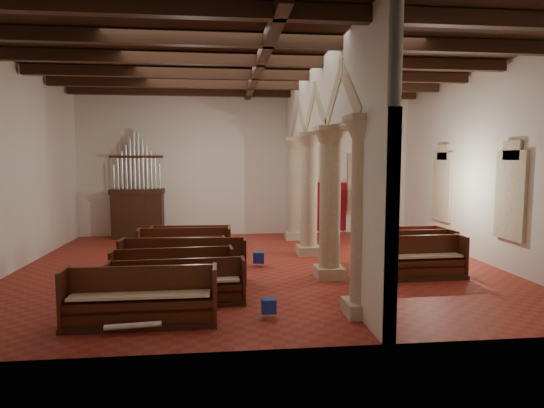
{
  "coord_description": "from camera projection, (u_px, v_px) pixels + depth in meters",
  "views": [
    {
      "loc": [
        -1.04,
        -13.34,
        3.2
      ],
      "look_at": [
        0.46,
        0.5,
        1.83
      ],
      "focal_mm": 30.0,
      "sensor_mm": 36.0,
      "label": 1
    }
  ],
  "objects": [
    {
      "name": "wall_right",
      "position": [
        483.0,
        166.0,
        14.08
      ],
      "size": [
        0.02,
        12.0,
        6.0
      ],
      "primitive_type": "cube",
      "color": "silver",
      "rests_on": "floor"
    },
    {
      "name": "aisle_pew_2",
      "position": [
        411.0,
        251.0,
        14.08
      ],
      "size": [
        2.02,
        0.83,
        1.12
      ],
      "rotation": [
        0.0,
        0.0,
        0.05
      ],
      "color": "#361B11",
      "rests_on": "floor"
    },
    {
      "name": "ceiling_beams",
      "position": [
        258.0,
        68.0,
        13.06
      ],
      "size": [
        13.8,
        11.8,
        0.3
      ],
      "primitive_type": null,
      "color": "#361B11",
      "rests_on": "wall_back"
    },
    {
      "name": "nave_pew_4",
      "position": [
        174.0,
        261.0,
        12.95
      ],
      "size": [
        2.92,
        0.76,
        0.97
      ],
      "rotation": [
        0.0,
        0.0,
        0.04
      ],
      "color": "#361B11",
      "rests_on": "floor"
    },
    {
      "name": "window_right_a",
      "position": [
        512.0,
        195.0,
        12.67
      ],
      "size": [
        0.03,
        1.0,
        2.2
      ],
      "primitive_type": "cube",
      "color": "#337460",
      "rests_on": "wall_right"
    },
    {
      "name": "hymnal_box_b",
      "position": [
        196.0,
        284.0,
        10.68
      ],
      "size": [
        0.44,
        0.39,
        0.36
      ],
      "primitive_type": "cube",
      "rotation": [
        0.0,
        0.0,
        0.34
      ],
      "color": "navy",
      "rests_on": "floor"
    },
    {
      "name": "window_back",
      "position": [
        362.0,
        182.0,
        19.86
      ],
      "size": [
        1.0,
        0.03,
        2.2
      ],
      "primitive_type": "cube",
      "color": "#337460",
      "rests_on": "wall_back"
    },
    {
      "name": "tube_heater_b",
      "position": [
        132.0,
        302.0,
        9.67
      ],
      "size": [
        0.89,
        0.37,
        0.09
      ],
      "primitive_type": "cylinder",
      "rotation": [
        0.0,
        1.57,
        0.32
      ],
      "color": "white",
      "rests_on": "floor"
    },
    {
      "name": "dossal_curtain",
      "position": [
        328.0,
        206.0,
        19.74
      ],
      "size": [
        1.8,
        0.07,
        2.17
      ],
      "color": "maroon",
      "rests_on": "floor"
    },
    {
      "name": "wall_back",
      "position": [
        247.0,
        164.0,
        19.27
      ],
      "size": [
        14.0,
        0.02,
        6.0
      ],
      "primitive_type": "cube",
      "color": "silver",
      "rests_on": "floor"
    },
    {
      "name": "ceiling",
      "position": [
        258.0,
        61.0,
        13.04
      ],
      "size": [
        14.0,
        14.0,
        0.0
      ],
      "primitive_type": "plane",
      "rotation": [
        3.14,
        0.0,
        0.0
      ],
      "color": "#321D10",
      "rests_on": "wall_back"
    },
    {
      "name": "lectern",
      "position": [
        154.0,
        225.0,
        18.59
      ],
      "size": [
        0.56,
        0.57,
        1.26
      ],
      "rotation": [
        0.0,
        0.0,
        0.14
      ],
      "color": "#362411",
      "rests_on": "floor"
    },
    {
      "name": "nave_pew_0",
      "position": [
        141.0,
        306.0,
        8.75
      ],
      "size": [
        2.91,
        0.75,
        1.12
      ],
      "rotation": [
        0.0,
        0.0,
        0.0
      ],
      "color": "#361B11",
      "rests_on": "floor"
    },
    {
      "name": "processional_banner",
      "position": [
        365.0,
        220.0,
        18.21
      ],
      "size": [
        0.48,
        0.61,
        2.23
      ],
      "rotation": [
        0.0,
        0.0,
        0.39
      ],
      "color": "#361B11",
      "rests_on": "floor"
    },
    {
      "name": "floor",
      "position": [
        259.0,
        266.0,
        13.63
      ],
      "size": [
        14.0,
        14.0,
        0.0
      ],
      "primitive_type": "plane",
      "color": "maroon",
      "rests_on": "ground"
    },
    {
      "name": "tube_heater_a",
      "position": [
        133.0,
        326.0,
        8.33
      ],
      "size": [
        1.02,
        0.21,
        0.1
      ],
      "primitive_type": "cylinder",
      "rotation": [
        0.0,
        1.57,
        0.11
      ],
      "color": "white",
      "rests_on": "floor"
    },
    {
      "name": "nave_pew_3",
      "position": [
        184.0,
        268.0,
        11.79
      ],
      "size": [
        3.29,
        0.97,
        1.15
      ],
      "rotation": [
        0.0,
        0.0,
        -0.06
      ],
      "color": "#361B11",
      "rests_on": "floor"
    },
    {
      "name": "wall_left",
      "position": [
        7.0,
        166.0,
        12.58
      ],
      "size": [
        0.02,
        12.0,
        6.0
      ],
      "primitive_type": "cube",
      "color": "silver",
      "rests_on": "floor"
    },
    {
      "name": "aisle_pew_0",
      "position": [
        422.0,
        264.0,
        12.24
      ],
      "size": [
        2.34,
        0.83,
        1.14
      ],
      "rotation": [
        0.0,
        0.0,
        0.03
      ],
      "color": "#361B11",
      "rests_on": "floor"
    },
    {
      "name": "hymnal_box_a",
      "position": [
        269.0,
        306.0,
        9.18
      ],
      "size": [
        0.3,
        0.24,
        0.29
      ],
      "primitive_type": "cube",
      "rotation": [
        0.0,
        0.0,
        0.02
      ],
      "color": "navy",
      "rests_on": "floor"
    },
    {
      "name": "nave_pew_5",
      "position": [
        185.0,
        252.0,
        13.92
      ],
      "size": [
        2.81,
        0.74,
        1.09
      ],
      "rotation": [
        0.0,
        0.0,
        0.01
      ],
      "color": "#361B11",
      "rests_on": "floor"
    },
    {
      "name": "wall_front",
      "position": [
        287.0,
        172.0,
        7.4
      ],
      "size": [
        14.0,
        0.02,
        6.0
      ],
      "primitive_type": "cube",
      "color": "silver",
      "rests_on": "floor"
    },
    {
      "name": "window_right_b",
      "position": [
        443.0,
        187.0,
        16.63
      ],
      "size": [
        0.03,
        1.0,
        2.2
      ],
      "primitive_type": "cube",
      "color": "#337460",
      "rests_on": "wall_right"
    },
    {
      "name": "hymnal_box_c",
      "position": [
        259.0,
        258.0,
        13.6
      ],
      "size": [
        0.36,
        0.31,
        0.33
      ],
      "primitive_type": "cube",
      "rotation": [
        0.0,
        0.0,
        -0.13
      ],
      "color": "navy",
      "rests_on": "floor"
    },
    {
      "name": "aisle_pew_1",
      "position": [
        418.0,
        257.0,
        13.11
      ],
      "size": [
        2.16,
        0.86,
        1.15
      ],
      "rotation": [
        0.0,
        0.0,
        0.04
      ],
      "color": "#361B11",
      "rests_on": "floor"
    },
    {
      "name": "nave_pew_6",
      "position": [
        191.0,
        246.0,
        15.1
      ],
      "size": [
        2.66,
        0.76,
        1.0
      ],
      "rotation": [
        0.0,
        0.0,
        -0.04
      ],
      "color": "#361B11",
      "rests_on": "floor"
    },
    {
      "name": "nave_pew_1",
      "position": [
        177.0,
        290.0,
        9.98
      ],
      "size": [
        3.0,
        0.81,
        1.0
      ],
      "rotation": [
        0.0,
        0.0,
        0.05
      ],
      "color": "#361B11",
      "rests_on": "floor"
    },
    {
      "name": "arcade",
      "position": [
        319.0,
        147.0,
        13.47
      ],
      "size": [
        0.9,
        11.9,
        6.0
      ],
      "color": "beige",
      "rests_on": "floor"
    },
    {
      "name": "pipe_organ",
      "position": [
        138.0,
        204.0,
        18.45
      ],
      "size": [
        2.1,
        0.85,
        4.4
      ],
      "color": "#361B11",
      "rests_on": "floor"
    },
    {
      "name": "nave_pew_2",
      "position": [
        173.0,
        278.0,
        10.97
      ],
      "size": [
        2.92,
        0.89,
        1.05
      ],
      "rotation": [
        0.0,
        0.0,
        0.07
      ],
      "color": "#361B11",
      "rests_on": "floor"
    }
  ]
}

